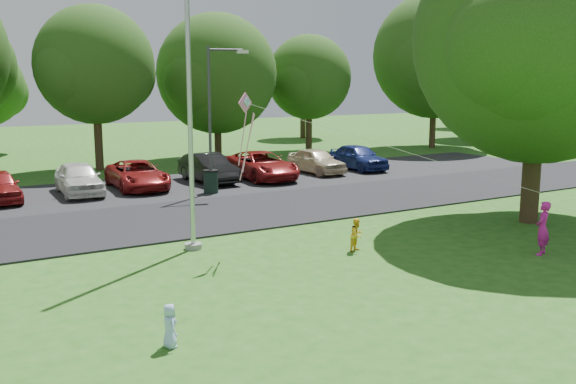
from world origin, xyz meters
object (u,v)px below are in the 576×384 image
flagpole (190,105)px  child_yellow (357,235)px  street_lamp (215,106)px  trash_can (211,182)px  big_tree (540,43)px  kite (256,122)px  woman (543,228)px  child_blue (170,326)px

flagpole → child_yellow: bearing=-33.2°
street_lamp → trash_can: street_lamp is taller
flagpole → trash_can: 9.70m
big_tree → kite: size_ratio=1.42×
big_tree → trash_can: bearing=123.8°
trash_can → kite: 10.25m
kite → flagpole: bearing=112.3°
flagpole → kite: flagpole is taller
big_tree → kite: big_tree is taller
big_tree → woman: (-3.05, -2.91, -5.28)m
big_tree → woman: 6.75m
street_lamp → child_yellow: size_ratio=6.54×
kite → child_yellow: bearing=-49.3°
woman → child_yellow: bearing=-60.0°
flagpole → woman: flagpole is taller
child_yellow → child_blue: 7.92m
woman → child_yellow: woman is taller
kite → trash_can: bearing=50.4°
street_lamp → child_blue: bearing=-104.6°
trash_can → child_blue: bearing=-116.5°
child_yellow → flagpole: bearing=125.8°
kite → child_blue: bearing=-155.5°
flagpole → big_tree: size_ratio=0.96×
trash_can → woman: woman is taller
child_yellow → kite: size_ratio=0.13×
street_lamp → woman: size_ratio=4.09×
trash_can → flagpole: bearing=-117.1°
trash_can → child_yellow: (-0.13, -10.59, -0.05)m
flagpole → kite: size_ratio=1.37×
trash_can → kite: kite is taller
big_tree → child_blue: size_ratio=12.51×
woman → child_blue: woman is taller
trash_can → child_yellow: 10.59m
child_blue → kite: bearing=-42.7°
trash_can → big_tree: 13.97m
child_yellow → trash_can: bearing=68.2°
trash_can → child_blue: trash_can is taller
flagpole → kite: 2.00m
trash_can → child_blue: size_ratio=1.26×
street_lamp → kite: size_ratio=0.85×
street_lamp → child_yellow: street_lamp is taller
woman → kite: bearing=-56.6°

